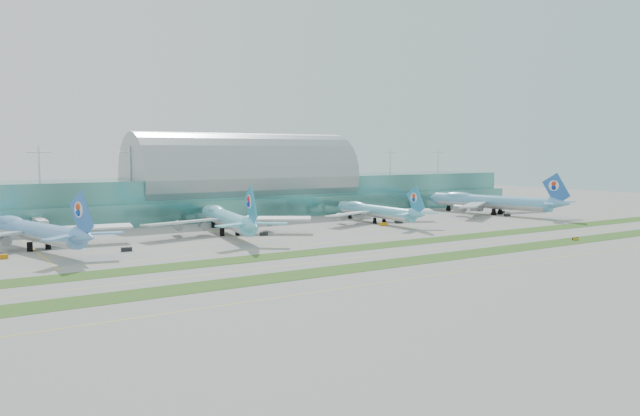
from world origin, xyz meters
TOP-DOWN VIEW (x-y plane):
  - ground at (0.00, 0.00)m, footprint 700.00×700.00m
  - terminal at (0.01, 128.79)m, footprint 340.00×69.10m
  - grass_strip_near at (0.00, -28.00)m, footprint 420.00×12.00m
  - grass_strip_far at (0.00, 2.00)m, footprint 420.00×12.00m
  - taxiline_a at (0.00, -48.00)m, footprint 420.00×0.35m
  - taxiline_b at (0.00, -14.00)m, footprint 420.00×0.35m
  - taxiline_c at (0.00, 18.00)m, footprint 420.00×0.35m
  - taxiline_d at (0.00, 40.00)m, footprint 420.00×0.35m
  - airliner_a at (-113.39, 60.21)m, footprint 66.07×76.43m
  - airliner_b at (-41.61, 59.77)m, footprint 68.05×78.10m
  - airliner_c at (34.70, 61.34)m, footprint 59.71×67.73m
  - airliner_d at (111.06, 59.99)m, footprint 71.97×82.78m
  - gse_a at (-124.58, 43.79)m, footprint 3.22×1.57m
  - gse_b at (-87.93, 38.04)m, footprint 3.77×2.39m
  - gse_c at (-30.89, 48.32)m, footprint 3.37×2.18m
  - gse_d at (-36.27, 50.65)m, footprint 3.42×2.30m
  - gse_e at (30.09, 48.90)m, footprint 3.60×2.54m
  - gse_f at (42.22, 52.66)m, footprint 3.93×2.84m
  - gse_g at (109.80, 46.51)m, footprint 3.04×1.83m
  - gse_h at (119.15, 58.50)m, footprint 3.91×1.82m
  - taxiway_sign_east at (61.05, -27.35)m, footprint 2.64×0.89m

SIDE VIEW (x-z plane):
  - ground at x=0.00m, z-range 0.00..0.00m
  - taxiline_a at x=0.00m, z-range 0.00..0.01m
  - taxiline_b at x=0.00m, z-range 0.00..0.01m
  - taxiline_c at x=0.00m, z-range 0.00..0.01m
  - taxiline_d at x=0.00m, z-range 0.00..0.01m
  - grass_strip_near at x=0.00m, z-range 0.00..0.08m
  - grass_strip_far at x=0.00m, z-range 0.00..0.08m
  - taxiway_sign_east at x=61.05m, z-range -0.01..1.12m
  - gse_g at x=109.80m, z-range 0.00..1.32m
  - gse_d at x=-36.27m, z-range 0.00..1.38m
  - gse_b at x=-87.93m, z-range 0.00..1.39m
  - gse_c at x=-30.89m, z-range 0.00..1.39m
  - gse_a at x=-124.58m, z-range 0.00..1.39m
  - gse_e at x=30.09m, z-range 0.00..1.43m
  - gse_h at x=119.15m, z-range 0.00..1.48m
  - gse_f at x=42.22m, z-range 0.00..1.67m
  - airliner_c at x=34.70m, z-range -3.57..15.08m
  - airliner_a at x=-113.39m, z-range -4.10..17.32m
  - airliner_b at x=-41.61m, z-range -4.13..17.45m
  - airliner_d at x=111.06m, z-range -4.39..18.55m
  - terminal at x=0.01m, z-range -3.77..32.23m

